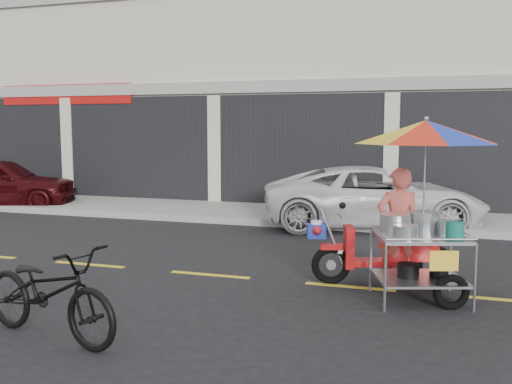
% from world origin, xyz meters
% --- Properties ---
extents(ground, '(90.00, 90.00, 0.00)m').
position_xyz_m(ground, '(0.00, 0.00, 0.00)').
color(ground, black).
extents(sidewalk, '(45.00, 3.00, 0.15)m').
position_xyz_m(sidewalk, '(0.00, 5.50, 0.07)').
color(sidewalk, gray).
rests_on(sidewalk, ground).
extents(shophouse_block, '(36.00, 8.11, 10.40)m').
position_xyz_m(shophouse_block, '(2.82, 10.59, 4.24)').
color(shophouse_block, beige).
rests_on(shophouse_block, ground).
extents(centerline, '(42.00, 0.10, 0.01)m').
position_xyz_m(centerline, '(0.00, 0.00, 0.00)').
color(centerline, gold).
rests_on(centerline, ground).
extents(white_pickup, '(5.00, 3.28, 1.28)m').
position_xyz_m(white_pickup, '(-0.20, 4.70, 0.64)').
color(white_pickup, silver).
rests_on(white_pickup, ground).
extents(near_bicycle, '(1.95, 1.05, 0.97)m').
position_xyz_m(near_bicycle, '(-2.60, -2.76, 0.49)').
color(near_bicycle, black).
rests_on(near_bicycle, ground).
extents(food_vendor_rig, '(2.60, 2.16, 2.25)m').
position_xyz_m(food_vendor_rig, '(0.77, -0.06, 1.41)').
color(food_vendor_rig, black).
rests_on(food_vendor_rig, ground).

